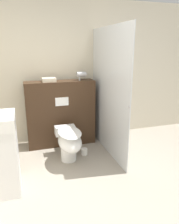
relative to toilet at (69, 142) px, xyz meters
The scene contains 8 objects.
ground_plane 1.26m from the toilet, 86.26° to the right, with size 12.00×12.00×0.00m, color #9E9384.
wall_back 1.33m from the toilet, 85.28° to the left, with size 8.00×0.06×2.50m.
partition_panel 0.73m from the toilet, 89.22° to the left, with size 1.18×0.32×1.15m.
shower_glass 0.98m from the toilet, 14.34° to the left, with size 0.04×1.51×2.00m.
toilet is the anchor object (origin of this frame).
hair_drier 1.19m from the toilet, 59.14° to the left, with size 0.18×0.08×0.15m.
folded_towel 1.09m from the toilet, 104.25° to the left, with size 0.22×0.18×0.06m.
spare_toilet_roll 0.42m from the toilet, 27.26° to the left, with size 0.10×0.10×0.10m.
Camera 1 is at (-0.69, -1.75, 1.70)m, focal length 35.00 mm.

